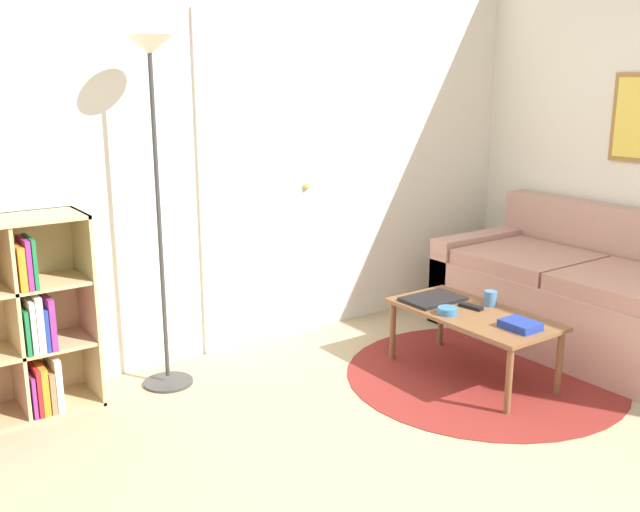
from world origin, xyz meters
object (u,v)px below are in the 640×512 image
laptop (433,299)px  cup (490,298)px  couch (588,299)px  coffee_table (473,319)px  floor_lamp (153,120)px  bowl (448,311)px

laptop → cup: bearing=-51.8°
couch → coffee_table: couch is taller
cup → laptop: bearing=128.2°
floor_lamp → couch: bearing=-21.5°
coffee_table → laptop: bearing=97.5°
bowl → cup: 0.32m
bowl → floor_lamp: bearing=147.4°
cup → bowl: bearing=173.8°
floor_lamp → coffee_table: floor_lamp is taller
floor_lamp → bowl: 1.91m
coffee_table → cup: bearing=7.9°
laptop → bowl: size_ratio=3.11×
laptop → cup: 0.33m
coffee_table → floor_lamp: bearing=148.4°
laptop → bowl: 0.25m
coffee_table → laptop: size_ratio=2.77×
bowl → cup: cup is taller
bowl → cup: (0.31, -0.03, 0.02)m
couch → laptop: (-1.04, 0.35, 0.10)m
floor_lamp → cup: 2.14m
floor_lamp → cup: (1.65, -0.89, -1.04)m
floor_lamp → laptop: (1.44, -0.62, -1.07)m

